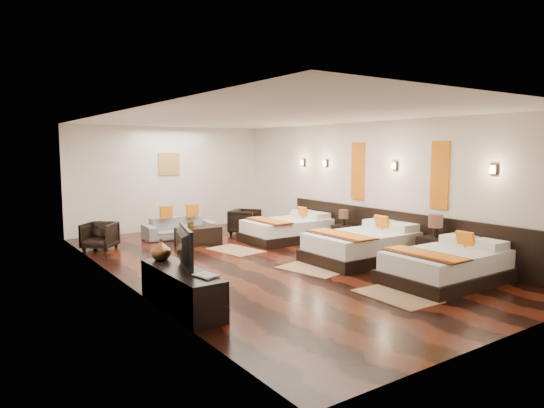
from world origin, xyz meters
TOP-DOWN VIEW (x-y plane):
  - floor at (0.00, 0.00)m, footprint 5.50×9.50m
  - ceiling at (0.00, 0.00)m, footprint 5.50×9.50m
  - back_wall at (0.00, 4.75)m, footprint 5.50×0.01m
  - left_wall at (-2.75, 0.00)m, footprint 0.01×9.50m
  - right_wall at (2.75, 0.00)m, footprint 0.01×9.50m
  - headboard_panel at (2.71, -0.80)m, footprint 0.08×6.60m
  - bed_near at (1.70, -2.88)m, footprint 2.12×1.33m
  - bed_mid at (1.70, -0.96)m, footprint 2.26×1.42m
  - bed_far at (1.70, 1.58)m, footprint 2.08×1.31m
  - nightstand_a at (2.44, -2.06)m, footprint 0.50×0.50m
  - nightstand_b at (2.45, 0.44)m, footprint 0.41×0.41m
  - jute_mat_near at (0.38, -2.95)m, footprint 0.77×1.21m
  - jute_mat_mid at (0.37, -0.96)m, footprint 0.99×1.33m
  - jute_mat_far at (0.07, 1.30)m, footprint 0.96×1.32m
  - tv_console at (-2.50, -1.64)m, footprint 0.50×1.80m
  - tv at (-2.45, -1.47)m, footprint 0.40×0.98m
  - book at (-2.50, -2.19)m, footprint 0.29×0.35m
  - figurine at (-2.50, -0.92)m, footprint 0.34×0.34m
  - sofa at (-0.30, 3.43)m, footprint 1.80×0.78m
  - armchair_left at (-2.34, 3.08)m, footprint 0.92×0.92m
  - armchair_right at (1.32, 2.95)m, footprint 0.98×0.98m
  - coffee_table at (-0.30, 2.38)m, footprint 1.02×0.53m
  - table_plant at (-0.44, 2.46)m, footprint 0.31×0.28m
  - orange_panel_a at (2.73, -1.90)m, footprint 0.04×0.40m
  - orange_panel_b at (2.73, 0.30)m, footprint 0.04×0.40m
  - sconce_near at (2.70, -3.00)m, footprint 0.07×0.12m
  - sconce_mid at (2.70, -0.80)m, footprint 0.07×0.12m
  - sconce_far at (2.70, 1.40)m, footprint 0.07×0.12m
  - sconce_lounge at (2.70, 2.30)m, footprint 0.07×0.12m
  - gold_artwork at (0.00, 4.73)m, footprint 0.60×0.04m

SIDE VIEW (x-z plane):
  - floor at x=0.00m, z-range -0.01..0.01m
  - jute_mat_near at x=0.38m, z-range 0.00..0.01m
  - jute_mat_mid at x=0.37m, z-range 0.00..0.01m
  - jute_mat_far at x=0.07m, z-range 0.00..0.01m
  - coffee_table at x=-0.30m, z-range 0.00..0.40m
  - sofa at x=-0.30m, z-range 0.00..0.52m
  - bed_far at x=1.70m, z-range -0.13..0.67m
  - tv_console at x=-2.50m, z-range 0.00..0.55m
  - bed_near at x=1.70m, z-range -0.13..0.68m
  - nightstand_b at x=2.45m, z-range -0.12..0.69m
  - bed_mid at x=1.70m, z-range -0.14..0.73m
  - armchair_left at x=-2.34m, z-range 0.00..0.60m
  - armchair_right at x=1.32m, z-range 0.00..0.64m
  - nightstand_a at x=2.44m, z-range -0.15..0.84m
  - headboard_panel at x=2.71m, z-range 0.00..0.90m
  - table_plant at x=-0.44m, z-range 0.40..0.69m
  - book at x=-2.50m, z-range 0.55..0.58m
  - figurine at x=-2.50m, z-range 0.55..0.87m
  - tv at x=-2.45m, z-range 0.55..1.11m
  - back_wall at x=0.00m, z-range 0.00..2.80m
  - left_wall at x=-2.75m, z-range 0.00..2.80m
  - right_wall at x=2.75m, z-range 0.00..2.80m
  - orange_panel_a at x=2.73m, z-range 1.05..2.35m
  - orange_panel_b at x=2.73m, z-range 1.05..2.35m
  - gold_artwork at x=0.00m, z-range 1.50..2.10m
  - sconce_near at x=2.70m, z-range 1.76..1.94m
  - sconce_mid at x=2.70m, z-range 1.76..1.94m
  - sconce_far at x=2.70m, z-range 1.76..1.94m
  - sconce_lounge at x=2.70m, z-range 1.76..1.94m
  - ceiling at x=0.00m, z-range 2.79..2.80m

